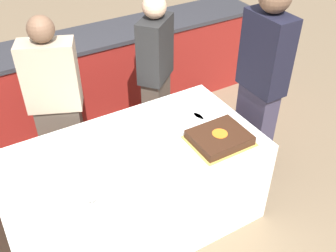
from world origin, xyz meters
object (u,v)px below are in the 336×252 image
at_px(cake, 219,138).
at_px(wine_glass, 90,192).
at_px(plate_stack, 66,160).
at_px(person_seated_right, 261,86).
at_px(person_cutting_cake, 156,79).
at_px(person_standing_back, 57,108).

bearing_deg(cake, wine_glass, -173.03).
relative_size(plate_stack, person_seated_right, 0.11).
bearing_deg(plate_stack, cake, -17.02).
xyz_separation_m(person_cutting_cake, person_seated_right, (0.55, -0.70, 0.12)).
relative_size(cake, person_standing_back, 0.28).
height_order(person_cutting_cake, person_standing_back, person_standing_back).
height_order(plate_stack, person_seated_right, person_seated_right).
xyz_separation_m(cake, wine_glass, (-1.01, -0.12, 0.10)).
bearing_deg(cake, person_seated_right, 22.31).
relative_size(cake, person_seated_right, 0.25).
height_order(wine_glass, person_seated_right, person_seated_right).
bearing_deg(person_seated_right, cake, -67.69).
relative_size(wine_glass, person_standing_back, 0.12).
height_order(plate_stack, person_cutting_cake, person_cutting_cake).
bearing_deg(cake, person_cutting_cake, 90.00).
distance_m(cake, wine_glass, 1.02).
relative_size(person_cutting_cake, person_seated_right, 0.88).
distance_m(cake, plate_stack, 1.06).
height_order(person_seated_right, person_standing_back, person_seated_right).
bearing_deg(wine_glass, person_cutting_cake, 46.22).
bearing_deg(person_seated_right, person_cutting_cake, -141.80).
xyz_separation_m(wine_glass, person_seated_right, (1.56, 0.35, 0.04)).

